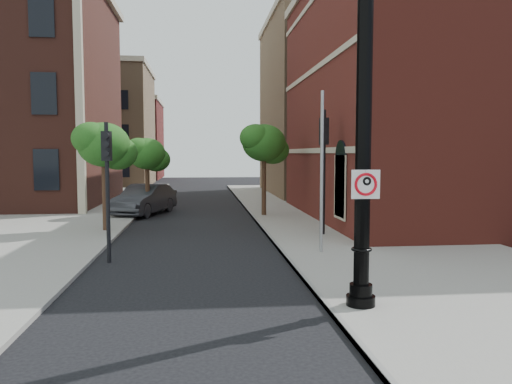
{
  "coord_description": "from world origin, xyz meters",
  "views": [
    {
      "loc": [
        -0.64,
        -10.58,
        3.37
      ],
      "look_at": [
        0.75,
        2.0,
        2.38
      ],
      "focal_mm": 35.0,
      "sensor_mm": 36.0,
      "label": 1
    }
  ],
  "objects": [
    {
      "name": "utility_pole",
      "position": [
        3.29,
        5.4,
        2.7
      ],
      "size": [
        0.11,
        0.11,
        5.4
      ],
      "primitive_type": "cylinder",
      "color": "#999999",
      "rests_on": "ground"
    },
    {
      "name": "sidewalk_left",
      "position": [
        -9.0,
        18.0,
        0.06
      ],
      "size": [
        10.0,
        50.0,
        0.12
      ],
      "primitive_type": "cube",
      "color": "gray",
      "rests_on": "ground"
    },
    {
      "name": "ground",
      "position": [
        0.0,
        0.0,
        0.0
      ],
      "size": [
        120.0,
        120.0,
        0.0
      ],
      "primitive_type": "plane",
      "color": "black",
      "rests_on": "ground"
    },
    {
      "name": "bg_building_tan_b",
      "position": [
        16.0,
        30.0,
        7.0
      ],
      "size": [
        22.0,
        14.0,
        14.0
      ],
      "primitive_type": "cube",
      "color": "#967352",
      "rests_on": "ground"
    },
    {
      "name": "no_parking_sign",
      "position": [
        2.75,
        -0.61,
        2.73
      ],
      "size": [
        0.6,
        0.07,
        0.6
      ],
      "rotation": [
        0.0,
        0.0,
        -0.02
      ],
      "color": "white",
      "rests_on": "ground"
    },
    {
      "name": "traffic_signal_right",
      "position": [
        4.24,
        8.92,
        3.43
      ],
      "size": [
        0.35,
        0.43,
        5.09
      ],
      "rotation": [
        0.0,
        0.0,
        0.12
      ],
      "color": "black",
      "rests_on": "ground"
    },
    {
      "name": "curb_edge",
      "position": [
        2.05,
        10.0,
        0.07
      ],
      "size": [
        0.1,
        60.0,
        0.14
      ],
      "primitive_type": "cube",
      "color": "gray",
      "rests_on": "ground"
    },
    {
      "name": "sidewalk_right",
      "position": [
        6.0,
        10.0,
        0.06
      ],
      "size": [
        8.0,
        60.0,
        0.12
      ],
      "primitive_type": "cube",
      "color": "gray",
      "rests_on": "ground"
    },
    {
      "name": "traffic_signal_left",
      "position": [
        -3.48,
        5.01,
        2.9
      ],
      "size": [
        0.29,
        0.36,
        4.31
      ],
      "rotation": [
        0.0,
        0.0,
        -0.11
      ],
      "color": "black",
      "rests_on": "ground"
    },
    {
      "name": "bg_building_tan_a",
      "position": [
        -12.0,
        44.0,
        6.0
      ],
      "size": [
        12.0,
        12.0,
        12.0
      ],
      "primitive_type": "cube",
      "color": "#967352",
      "rests_on": "ground"
    },
    {
      "name": "street_tree_a",
      "position": [
        -4.65,
        11.02,
        3.67
      ],
      "size": [
        2.59,
        2.34,
        4.66
      ],
      "color": "#352315",
      "rests_on": "ground"
    },
    {
      "name": "lamppost",
      "position": [
        2.74,
        -0.43,
        3.39
      ],
      "size": [
        0.62,
        0.62,
        7.35
      ],
      "color": "black",
      "rests_on": "ground"
    },
    {
      "name": "street_tree_c",
      "position": [
        2.69,
        15.49,
        3.85
      ],
      "size": [
        2.71,
        2.45,
        4.89
      ],
      "color": "#352315",
      "rests_on": "ground"
    },
    {
      "name": "street_tree_b",
      "position": [
        -3.44,
        16.4,
        3.29
      ],
      "size": [
        2.32,
        2.1,
        4.18
      ],
      "color": "#352315",
      "rests_on": "ground"
    },
    {
      "name": "bg_building_red",
      "position": [
        -12.0,
        58.0,
        5.0
      ],
      "size": [
        12.0,
        12.0,
        10.0
      ],
      "primitive_type": "cube",
      "color": "maroon",
      "rests_on": "ground"
    },
    {
      "name": "parked_car",
      "position": [
        -3.72,
        17.17,
        0.84
      ],
      "size": [
        3.33,
        5.39,
        1.68
      ],
      "primitive_type": "imported",
      "rotation": [
        0.0,
        0.0,
        -0.33
      ],
      "color": "#313237",
      "rests_on": "ground"
    }
  ]
}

